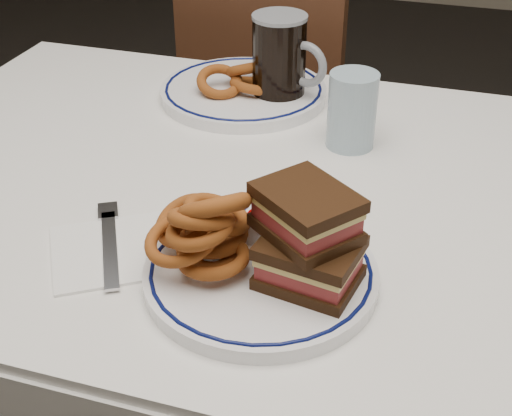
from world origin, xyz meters
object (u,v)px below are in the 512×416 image
(beer_mug, at_px, (281,59))
(far_plate, at_px, (244,91))
(chair_far, at_px, (275,113))
(main_plate, at_px, (261,274))
(reuben_sandwich, at_px, (308,238))

(beer_mug, height_order, far_plate, beer_mug)
(chair_far, height_order, main_plate, chair_far)
(main_plate, bearing_deg, beer_mug, 103.02)
(reuben_sandwich, distance_m, far_plate, 0.56)
(main_plate, relative_size, reuben_sandwich, 2.00)
(main_plate, relative_size, beer_mug, 1.76)
(chair_far, relative_size, main_plate, 3.22)
(beer_mug, bearing_deg, far_plate, 179.19)
(main_plate, xyz_separation_m, reuben_sandwich, (0.06, -0.00, 0.06))
(far_plate, bearing_deg, beer_mug, -0.81)
(main_plate, relative_size, far_plate, 0.93)
(reuben_sandwich, bearing_deg, far_plate, 115.59)
(beer_mug, relative_size, far_plate, 0.53)
(chair_far, height_order, far_plate, chair_far)
(main_plate, distance_m, far_plate, 0.53)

